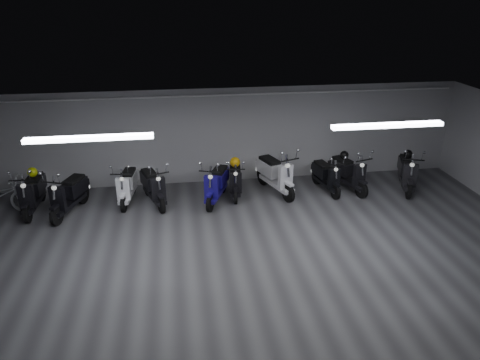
{
  "coord_description": "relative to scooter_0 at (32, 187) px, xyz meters",
  "views": [
    {
      "loc": [
        -1.36,
        -7.52,
        5.36
      ],
      "look_at": [
        0.12,
        2.5,
        1.05
      ],
      "focal_mm": 33.77,
      "sensor_mm": 36.0,
      "label": 1
    }
  ],
  "objects": [
    {
      "name": "floor",
      "position": [
        5.1,
        -3.68,
        -0.7
      ],
      "size": [
        14.0,
        10.0,
        0.01
      ],
      "primitive_type": "cube",
      "color": "#3E3E41",
      "rests_on": "ground"
    },
    {
      "name": "ceiling",
      "position": [
        5.1,
        -3.68,
        2.11
      ],
      "size": [
        14.0,
        10.0,
        0.01
      ],
      "primitive_type": "cube",
      "color": "slate",
      "rests_on": "ground"
    },
    {
      "name": "back_wall",
      "position": [
        5.1,
        1.33,
        0.71
      ],
      "size": [
        14.0,
        0.01,
        2.8
      ],
      "primitive_type": "cube",
      "color": "#97979A",
      "rests_on": "ground"
    },
    {
      "name": "fluor_strip_left",
      "position": [
        2.1,
        -2.68,
        2.05
      ],
      "size": [
        2.4,
        0.18,
        0.08
      ],
      "primitive_type": "cube",
      "color": "white",
      "rests_on": "ceiling"
    },
    {
      "name": "fluor_strip_right",
      "position": [
        8.1,
        -2.68,
        2.05
      ],
      "size": [
        2.4,
        0.18,
        0.08
      ],
      "primitive_type": "cube",
      "color": "white",
      "rests_on": "ceiling"
    },
    {
      "name": "conduit",
      "position": [
        5.1,
        1.24,
        1.93
      ],
      "size": [
        13.6,
        0.05,
        0.05
      ],
      "primitive_type": "cylinder",
      "rotation": [
        0.0,
        1.57,
        0.0
      ],
      "color": "white",
      "rests_on": "back_wall"
    },
    {
      "name": "scooter_0",
      "position": [
        0.0,
        0.0,
        0.0
      ],
      "size": [
        0.65,
        1.88,
        1.39
      ],
      "primitive_type": null,
      "rotation": [
        0.0,
        0.0,
        -0.02
      ],
      "color": "black",
      "rests_on": "floor"
    },
    {
      "name": "scooter_1",
      "position": [
        0.94,
        -0.28,
        0.0
      ],
      "size": [
        1.21,
        1.97,
        1.39
      ],
      "primitive_type": null,
      "rotation": [
        0.0,
        0.0,
        -0.34
      ],
      "color": "black",
      "rests_on": "floor"
    },
    {
      "name": "scooter_2",
      "position": [
        2.36,
        0.19,
        -0.05
      ],
      "size": [
        0.79,
        1.8,
        1.3
      ],
      "primitive_type": null,
      "rotation": [
        0.0,
        0.0,
        -0.13
      ],
      "color": "white",
      "rests_on": "floor"
    },
    {
      "name": "scooter_3",
      "position": [
        3.06,
        -0.01,
        -0.02
      ],
      "size": [
        1.15,
        1.9,
        1.34
      ],
      "primitive_type": null,
      "rotation": [
        0.0,
        0.0,
        0.33
      ],
      "color": "black",
      "rests_on": "floor"
    },
    {
      "name": "scooter_4",
      "position": [
        4.74,
        -0.12,
        -0.01
      ],
      "size": [
        1.25,
        1.94,
        1.37
      ],
      "primitive_type": null,
      "rotation": [
        0.0,
        0.0,
        -0.38
      ],
      "color": "navy",
      "rests_on": "floor"
    },
    {
      "name": "scooter_5",
      "position": [
        5.29,
        0.22,
        -0.08
      ],
      "size": [
        0.73,
        1.69,
        1.22
      ],
      "primitive_type": null,
      "rotation": [
        0.0,
        0.0,
        -0.12
      ],
      "color": "black",
      "rests_on": "floor"
    },
    {
      "name": "scooter_6",
      "position": [
        6.43,
        0.21,
        0.05
      ],
      "size": [
        1.29,
        2.11,
        1.49
      ],
      "primitive_type": null,
      "rotation": [
        0.0,
        0.0,
        0.34
      ],
      "color": "silver",
      "rests_on": "floor"
    },
    {
      "name": "scooter_7",
      "position": [
        7.88,
        0.1,
        -0.08
      ],
      "size": [
        0.84,
        1.73,
        1.24
      ],
      "primitive_type": null,
      "rotation": [
        0.0,
        0.0,
        0.18
      ],
      "color": "black",
      "rests_on": "floor"
    },
    {
      "name": "scooter_8",
      "position": [
        8.53,
        0.12,
        -0.01
      ],
      "size": [
        1.12,
        1.94,
        1.37
      ],
      "primitive_type": null,
      "rotation": [
        0.0,
        0.0,
        0.29
      ],
      "color": "black",
      "rests_on": "floor"
    },
    {
      "name": "scooter_9",
      "position": [
        10.19,
        -0.11,
        0.01
      ],
      "size": [
        1.22,
        1.99,
        1.4
      ],
      "primitive_type": null,
      "rotation": [
        0.0,
        0.0,
        -0.34
      ],
      "color": "black",
      "rests_on": "floor"
    },
    {
      "name": "helmet_0",
      "position": [
        10.28,
        0.14,
        0.3
      ],
      "size": [
        0.25,
        0.25,
        0.25
      ],
      "primitive_type": "sphere",
      "color": "black",
      "rests_on": "scooter_9"
    },
    {
      "name": "helmet_1",
      "position": [
        0.0,
        0.26,
        0.3
      ],
      "size": [
        0.26,
        0.26,
        0.26
      ],
      "primitive_type": "sphere",
      "color": "#BBD00C",
      "rests_on": "scooter_0"
    },
    {
      "name": "helmet_2",
      "position": [
        5.32,
        0.44,
        0.21
      ],
      "size": [
        0.29,
        0.29,
        0.29
      ],
      "primitive_type": "sphere",
      "color": "#EAA60D",
      "rests_on": "scooter_5"
    },
    {
      "name": "helmet_3",
      "position": [
        8.46,
        0.36,
        0.28
      ],
      "size": [
        0.25,
        0.25,
        0.25
      ],
      "primitive_type": "sphere",
      "color": "black",
      "rests_on": "scooter_8"
    }
  ]
}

